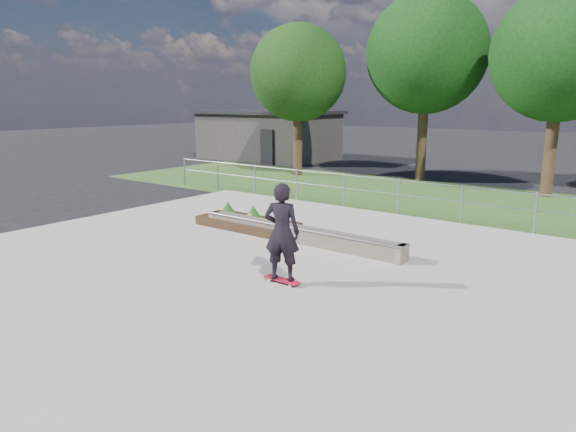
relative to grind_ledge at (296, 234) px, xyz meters
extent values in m
plane|color=black|center=(0.64, -2.96, -0.26)|extent=(120.00, 120.00, 0.00)
cube|color=#325421|center=(0.64, 8.04, -0.25)|extent=(30.00, 8.00, 0.02)
cube|color=#A09B8E|center=(0.64, -2.96, -0.23)|extent=(15.00, 15.00, 0.06)
cylinder|color=#94989C|center=(-9.36, 4.54, 0.34)|extent=(0.06, 0.06, 1.20)
cylinder|color=gray|center=(-7.36, 4.54, 0.34)|extent=(0.06, 0.06, 1.20)
cylinder|color=#9A9CA3|center=(-5.36, 4.54, 0.34)|extent=(0.06, 0.06, 1.20)
cylinder|color=gray|center=(-3.36, 4.54, 0.34)|extent=(0.06, 0.06, 1.20)
cylinder|color=gray|center=(-1.36, 4.54, 0.34)|extent=(0.06, 0.06, 1.20)
cylinder|color=gray|center=(0.64, 4.54, 0.34)|extent=(0.06, 0.06, 1.20)
cylinder|color=gray|center=(2.64, 4.54, 0.34)|extent=(0.06, 0.06, 1.20)
cylinder|color=gray|center=(4.64, 4.54, 0.34)|extent=(0.06, 0.06, 1.20)
cylinder|color=#979A9F|center=(0.64, 4.54, 0.89)|extent=(20.00, 0.04, 0.04)
cylinder|color=gray|center=(0.64, 4.54, 0.44)|extent=(20.00, 0.04, 0.04)
cube|color=#2F2C2A|center=(-13.36, 15.04, 1.14)|extent=(8.00, 5.00, 2.80)
cube|color=black|center=(-13.36, 15.04, 2.64)|extent=(8.40, 5.40, 0.20)
cube|color=black|center=(-11.36, 12.49, 0.74)|extent=(0.90, 0.10, 2.00)
cylinder|color=#362215|center=(-7.36, 10.04, 1.20)|extent=(0.44, 0.44, 2.93)
sphere|color=black|center=(-7.36, 10.04, 4.61)|extent=(4.55, 4.55, 4.55)
cylinder|color=#362315|center=(-1.86, 12.04, 1.42)|extent=(0.44, 0.44, 3.38)
sphere|color=black|center=(-1.86, 12.04, 5.36)|extent=(5.25, 5.25, 5.25)
cylinder|color=#382316|center=(3.64, 11.04, 1.31)|extent=(0.44, 0.44, 3.15)
sphere|color=black|center=(3.64, 11.04, 4.99)|extent=(4.90, 4.90, 4.90)
cube|color=brown|center=(0.00, 0.00, 0.00)|extent=(6.00, 0.40, 0.40)
cylinder|color=gray|center=(0.00, -0.20, 0.20)|extent=(6.00, 0.06, 0.06)
cube|color=#6A5D4E|center=(-2.90, 0.00, 0.00)|extent=(0.15, 0.42, 0.40)
cube|color=#6B5D4E|center=(2.90, 0.00, 0.00)|extent=(0.15, 0.42, 0.40)
cube|color=black|center=(-1.95, 0.32, -0.08)|extent=(3.00, 1.20, 0.25)
sphere|color=yellow|center=(-3.15, 0.42, 0.13)|extent=(0.14, 0.14, 0.14)
sphere|color=yellow|center=(-2.55, 0.22, 0.13)|extent=(0.14, 0.14, 0.14)
sphere|color=yellow|center=(-1.95, 0.42, 0.13)|extent=(0.14, 0.14, 0.14)
sphere|color=yellow|center=(-1.35, 0.22, 0.13)|extent=(0.14, 0.14, 0.14)
sphere|color=yellow|center=(-0.75, 0.42, 0.13)|extent=(0.14, 0.14, 0.14)
cone|color=#184C15|center=(-2.95, 0.57, 0.23)|extent=(0.44, 0.44, 0.36)
cone|color=#174C15|center=(-1.95, 0.57, 0.23)|extent=(0.44, 0.44, 0.36)
cone|color=#1D4C15|center=(-0.95, 0.57, 0.23)|extent=(0.44, 0.44, 0.36)
cylinder|color=white|center=(1.36, -2.75, -0.18)|extent=(0.05, 0.03, 0.05)
cylinder|color=white|center=(1.36, -2.57, -0.18)|extent=(0.05, 0.03, 0.05)
cylinder|color=silver|center=(1.88, -2.75, -0.18)|extent=(0.05, 0.03, 0.05)
cylinder|color=white|center=(1.88, -2.57, -0.18)|extent=(0.05, 0.03, 0.05)
cylinder|color=#A1A1A6|center=(1.36, -2.66, -0.15)|extent=(0.02, 0.18, 0.02)
cylinder|color=gray|center=(1.88, -2.66, -0.15)|extent=(0.02, 0.18, 0.02)
cube|color=#A71429|center=(1.62, -2.66, -0.13)|extent=(0.80, 0.21, 0.02)
imported|color=black|center=(1.62, -2.66, 0.84)|extent=(0.82, 0.68, 1.93)
camera|label=1|loc=(7.54, -10.20, 3.31)|focal=32.00mm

